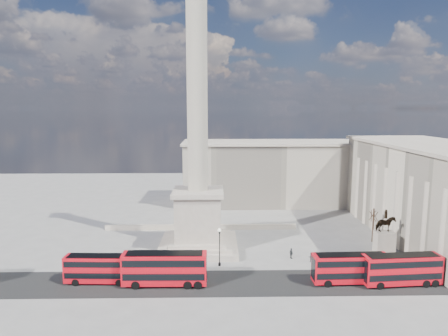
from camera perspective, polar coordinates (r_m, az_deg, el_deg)
name	(u,v)px	position (r m, az deg, el deg)	size (l,w,h in m)	color
ground	(197,258)	(69.84, -3.82, -12.68)	(180.00, 180.00, 0.00)	gray
asphalt_road	(228,283)	(60.57, 0.64, -16.09)	(120.00, 9.00, 0.01)	#242424
nelsons_column	(198,178)	(71.20, -3.74, -1.46)	(14.00, 14.00, 49.85)	#B6A898
balustrade_wall	(201,227)	(84.78, -3.32, -8.42)	(40.00, 0.60, 1.10)	#B8AB99
building_east	(431,191)	(87.33, 27.49, -2.95)	(19.00, 46.00, 18.60)	beige
building_northeast	(279,172)	(107.71, 7.83, -0.60)	(51.00, 17.00, 16.60)	beige
red_bus_a	(101,269)	(62.33, -17.11, -13.56)	(10.39, 2.77, 4.18)	red
red_bus_b	(165,268)	(59.43, -8.39, -14.00)	(12.05, 2.97, 4.87)	red
red_bus_c	(351,268)	(62.30, 17.66, -13.48)	(10.95, 2.85, 4.41)	red
red_bus_d	(402,269)	(64.33, 24.09, -13.06)	(11.33, 3.43, 4.53)	red
victorian_lamp	(220,244)	(65.20, -0.65, -10.80)	(0.53, 0.53, 6.22)	black
equestrian_statue	(384,240)	(74.73, 21.93, -9.53)	(3.96, 2.97, 8.26)	#B8AB99
bare_tree_near	(439,228)	(71.88, 28.31, -7.54)	(1.92, 1.92, 8.39)	#332319
bare_tree_mid	(374,214)	(81.00, 20.60, -6.22)	(1.80, 1.80, 6.83)	#332319
bare_tree_far	(392,211)	(86.24, 22.89, -5.63)	(1.60, 1.60, 6.54)	#332319
pedestrian_walking	(348,265)	(67.46, 17.28, -13.07)	(0.62, 0.40, 1.69)	black
pedestrian_standing	(311,257)	(69.22, 12.31, -12.34)	(0.79, 0.62, 1.63)	black
pedestrian_crossing	(291,253)	(69.99, 9.58, -11.94)	(1.07, 0.44, 1.82)	black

